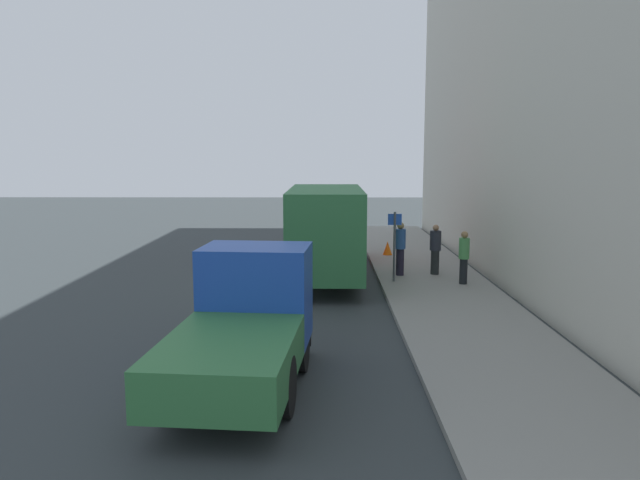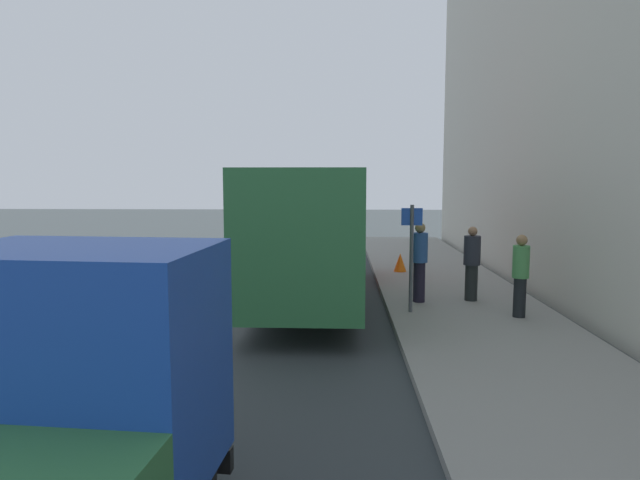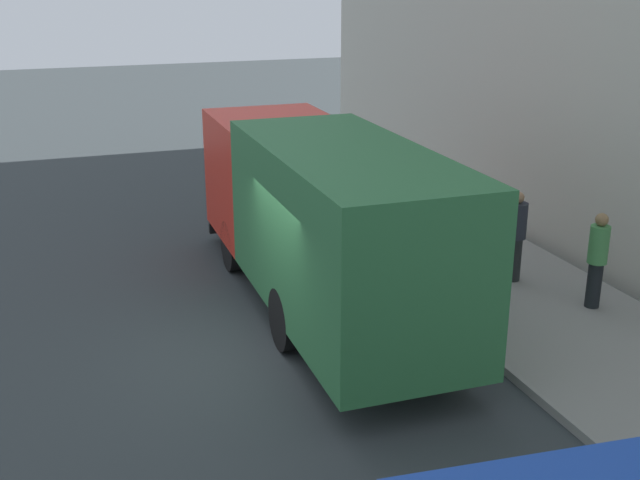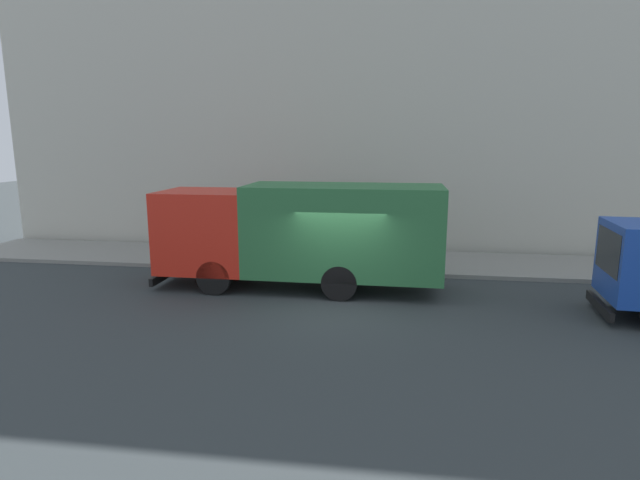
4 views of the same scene
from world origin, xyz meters
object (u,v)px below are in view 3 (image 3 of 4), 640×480
pedestrian_standing (597,258)px  traffic_cone_orange (370,213)px  large_utility_truck (320,213)px  pedestrian_third (515,234)px  pedestrian_walking (462,241)px  street_sign_post (476,240)px

pedestrian_standing → traffic_cone_orange: (-1.83, 5.56, -0.63)m
large_utility_truck → pedestrian_third: (3.76, -0.24, -0.72)m
pedestrian_walking → traffic_cone_orange: 4.25m
pedestrian_standing → street_sign_post: size_ratio=0.74×
street_sign_post → traffic_cone_orange: bearing=86.3°
pedestrian_third → pedestrian_standing: bearing=-179.8°
pedestrian_walking → pedestrian_third: pedestrian_walking is taller
pedestrian_walking → traffic_cone_orange: size_ratio=3.30×
pedestrian_standing → traffic_cone_orange: pedestrian_standing is taller
large_utility_truck → pedestrian_third: size_ratio=4.96×
pedestrian_walking → large_utility_truck: bearing=132.4°
large_utility_truck → pedestrian_walking: (2.53, -0.43, -0.65)m
pedestrian_standing → pedestrian_third: 1.67m
pedestrian_walking → pedestrian_third: bearing=-29.5°
large_utility_truck → pedestrian_walking: size_ratio=4.68×
pedestrian_third → pedestrian_walking: bearing=76.7°
pedestrian_standing → pedestrian_walking: bearing=-86.6°
pedestrian_standing → street_sign_post: street_sign_post is taller
pedestrian_third → street_sign_post: (-1.55, -1.18, 0.45)m
large_utility_truck → traffic_cone_orange: 4.74m
pedestrian_third → traffic_cone_orange: pedestrian_third is taller
large_utility_truck → street_sign_post: (2.21, -1.42, -0.27)m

